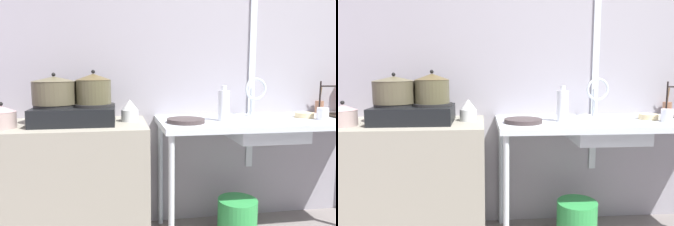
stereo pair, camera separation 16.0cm
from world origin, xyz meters
TOP-DOWN VIEW (x-y plane):
  - wall_back at (0.00, 1.75)m, footprint 4.90×0.10m
  - wall_metal_strip at (-0.16, 1.69)m, footprint 0.05×0.01m
  - counter_concrete at (-1.50, 1.41)m, footprint 0.97×0.59m
  - counter_sink at (-0.10, 1.41)m, footprint 1.65×0.59m
  - stove at (-1.46, 1.41)m, footprint 0.50×0.37m
  - pot_on_left_burner at (-1.58, 1.41)m, footprint 0.27×0.27m
  - pot_on_right_burner at (-1.34, 1.41)m, footprint 0.22×0.22m
  - pot_beside_stove at (-1.86, 1.30)m, footprint 0.16×0.16m
  - percolator at (-1.11, 1.45)m, footprint 0.11×0.11m
  - sink_basin at (-0.19, 1.37)m, footprint 0.47×0.38m
  - faucet at (-0.20, 1.53)m, footprint 0.16×0.09m
  - frying_pan at (-0.76, 1.34)m, footprint 0.25×0.25m
  - cup_by_rack at (0.19, 1.31)m, footprint 0.08×0.08m
  - small_bowl_on_drainboard at (0.13, 1.42)m, footprint 0.13×0.13m
  - bottle_by_sink at (-0.49, 1.37)m, footprint 0.08×0.08m
  - utensil_jar at (0.40, 1.65)m, footprint 0.06×0.06m
  - bucket_on_floor at (-0.37, 1.38)m, footprint 0.28×0.28m

SIDE VIEW (x-z plane):
  - bucket_on_floor at x=-0.37m, z-range 0.00..0.27m
  - counter_concrete at x=-1.50m, z-range 0.00..0.84m
  - sink_basin at x=-0.19m, z-range 0.70..0.84m
  - counter_sink at x=-0.10m, z-range 0.36..1.20m
  - frying_pan at x=-0.76m, z-range 0.84..0.87m
  - small_bowl_on_drainboard at x=0.13m, z-range 0.84..0.88m
  - cup_by_rack at x=0.19m, z-range 0.84..0.92m
  - utensil_jar at x=0.40m, z-range 0.79..0.99m
  - stove at x=-1.46m, z-range 0.84..0.96m
  - pot_beside_stove at x=-1.86m, z-range 0.83..0.98m
  - percolator at x=-1.11m, z-range 0.84..0.98m
  - bottle_by_sink at x=-0.49m, z-range 0.83..1.06m
  - faucet at x=-0.20m, z-range 0.89..1.17m
  - pot_on_left_burner at x=-1.58m, z-range 0.95..1.15m
  - pot_on_right_burner at x=-1.34m, z-range 0.95..1.17m
  - wall_back at x=0.00m, z-range 0.00..2.73m
  - wall_metal_strip at x=-0.16m, z-range 0.41..2.60m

